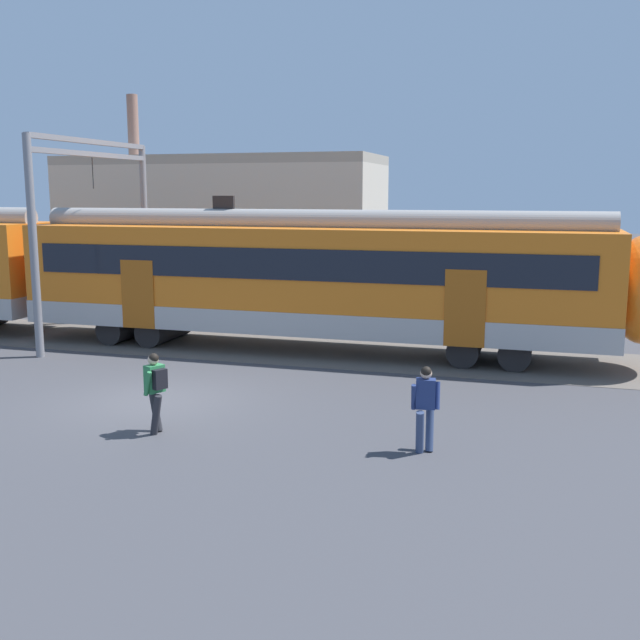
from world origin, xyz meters
name	(u,v)px	position (x,y,z in m)	size (l,w,h in m)	color
ground_plane	(157,400)	(0.00, 0.00, 0.00)	(160.00, 160.00, 0.00)	#424247
track_bed	(10,331)	(-9.32, 6.42, 0.01)	(80.00, 4.40, 0.01)	#605951
commuter_train	(67,270)	(-6.84, 6.42, 2.25)	(38.05, 3.07, 4.73)	#B2ADA8
pedestrian_green	(155,386)	(1.22, -2.19, 0.99)	(0.57, 0.66, 1.67)	#28282D
pedestrian_navy	(425,403)	(6.61, -1.75, 0.96)	(0.54, 0.67, 1.67)	navy
catenary_gantry	(95,208)	(-5.63, 6.42, 4.31)	(0.24, 6.64, 6.53)	gray
background_building	(221,229)	(-5.38, 15.92, 3.21)	(14.21, 5.00, 9.20)	beige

